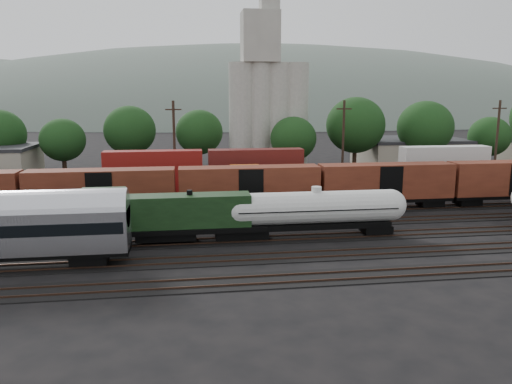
{
  "coord_description": "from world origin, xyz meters",
  "views": [
    {
      "loc": [
        -10.58,
        -47.28,
        12.61
      ],
      "look_at": [
        -3.53,
        2.0,
        3.0
      ],
      "focal_mm": 35.0,
      "sensor_mm": 36.0,
      "label": 1
    }
  ],
  "objects": [
    {
      "name": "ground",
      "position": [
        0.0,
        0.0,
        0.0
      ],
      "size": [
        600.0,
        600.0,
        0.0
      ],
      "primitive_type": "plane",
      "color": "black"
    },
    {
      "name": "tracks",
      "position": [
        0.0,
        0.0,
        0.05
      ],
      "size": [
        180.0,
        33.2,
        0.2
      ],
      "color": "black",
      "rests_on": "ground"
    },
    {
      "name": "green_locomotive",
      "position": [
        -13.32,
        -5.0,
        2.61
      ],
      "size": [
        17.33,
        3.06,
        4.59
      ],
      "color": "black",
      "rests_on": "ground"
    },
    {
      "name": "tank_car_a",
      "position": [
        0.89,
        -5.0,
        2.62
      ],
      "size": [
        16.81,
        3.01,
        4.41
      ],
      "color": "silver",
      "rests_on": "ground"
    },
    {
      "name": "orange_locomotive",
      "position": [
        0.65,
        10.0,
        2.45
      ],
      "size": [
        17.15,
        2.86,
        4.29
      ],
      "color": "black",
      "rests_on": "ground"
    },
    {
      "name": "boxcar_string",
      "position": [
        -3.82,
        5.0,
        3.12
      ],
      "size": [
        138.2,
        2.9,
        4.2
      ],
      "color": "black",
      "rests_on": "ground"
    },
    {
      "name": "container_wall",
      "position": [
        -10.62,
        15.0,
        2.68
      ],
      "size": [
        164.5,
        2.6,
        5.8
      ],
      "color": "black",
      "rests_on": "ground"
    },
    {
      "name": "grain_silo",
      "position": [
        3.28,
        36.0,
        11.26
      ],
      "size": [
        13.4,
        5.0,
        29.0
      ],
      "color": "#A6A398",
      "rests_on": "ground"
    },
    {
      "name": "industrial_sheds",
      "position": [
        6.63,
        35.25,
        2.56
      ],
      "size": [
        119.38,
        17.26,
        5.1
      ],
      "color": "#9E937F",
      "rests_on": "ground"
    },
    {
      "name": "tree_band",
      "position": [
        11.7,
        35.49,
        7.12
      ],
      "size": [
        168.77,
        20.04,
        14.1
      ],
      "color": "black",
      "rests_on": "ground"
    },
    {
      "name": "utility_poles",
      "position": [
        0.0,
        22.0,
        6.21
      ],
      "size": [
        122.2,
        0.36,
        12.0
      ],
      "color": "black",
      "rests_on": "ground"
    },
    {
      "name": "distant_hills",
      "position": [
        23.92,
        260.0,
        -20.56
      ],
      "size": [
        860.0,
        286.0,
        130.0
      ],
      "color": "#59665B",
      "rests_on": "ground"
    }
  ]
}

